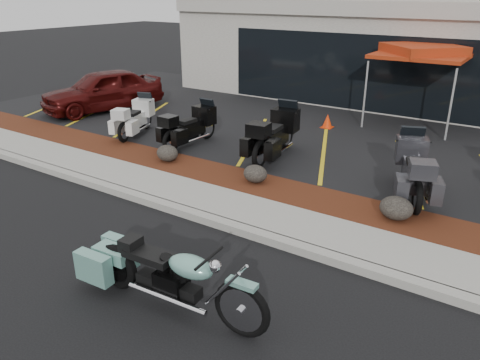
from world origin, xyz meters
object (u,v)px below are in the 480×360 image
Objects in this scene: hero_cruiser at (242,302)px; popup_canopy at (423,52)px; touring_white at (146,111)px; parked_car at (103,90)px; traffic_cone at (327,121)px.

hero_cruiser is 11.45m from popup_canopy.
touring_white reaches higher than hero_cruiser.
popup_canopy is at bearing -70.63° from touring_white.
hero_cruiser is at bearing -16.36° from parked_car.
popup_canopy is at bearing 40.69° from parked_car.
traffic_cone is (7.64, 2.30, -0.51)m from parked_car.
touring_white is 5.69m from traffic_cone.
hero_cruiser is 9.72m from touring_white.
parked_car is at bearing -163.23° from traffic_cone.
hero_cruiser is 12.69m from parked_car.
hero_cruiser reaches higher than traffic_cone.
parked_car is at bearing -144.78° from popup_canopy.
traffic_cone is at bearing 34.14° from parked_car.
hero_cruiser is at bearing -72.71° from traffic_cone.
hero_cruiser is 0.96× the size of popup_canopy.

